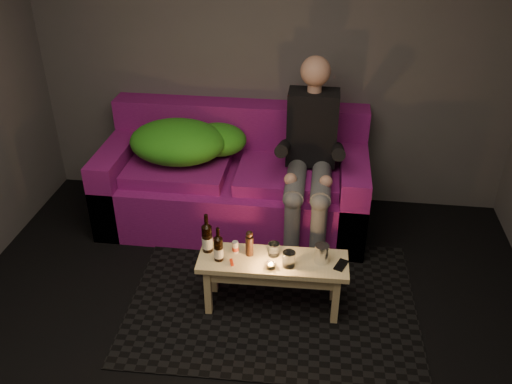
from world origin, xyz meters
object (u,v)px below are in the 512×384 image
beer_bottle_b (218,248)px  sofa (235,183)px  person (310,152)px  coffee_table (273,268)px  beer_bottle_a (207,238)px  steel_cup (322,253)px

beer_bottle_b → sofa: bearing=94.1°
person → coffee_table: size_ratio=1.45×
beer_bottle_a → beer_bottle_b: 0.13m
beer_bottle_b → coffee_table: bearing=7.4°
steel_cup → beer_bottle_b: bearing=-174.2°
sofa → beer_bottle_b: size_ratio=8.70×
beer_bottle_a → steel_cup: 0.76m
sofa → coffee_table: (0.43, -1.09, -0.00)m
sofa → person: 0.76m
beer_bottle_a → steel_cup: bearing=-1.5°
person → coffee_table: bearing=-101.6°
sofa → person: size_ratio=1.50×
beer_bottle_a → sofa: bearing=89.4°
sofa → beer_bottle_a: size_ratio=7.59×
person → beer_bottle_a: 1.10m
beer_bottle_b → beer_bottle_a: bearing=136.8°
coffee_table → beer_bottle_b: (-0.35, -0.05, 0.16)m
sofa → beer_bottle_a: 1.06m
sofa → coffee_table: bearing=-68.3°
person → coffee_table: (-0.19, -0.91, -0.41)m
person → coffee_table: person is taller
beer_bottle_b → steel_cup: 0.67m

